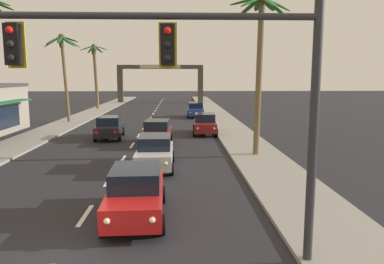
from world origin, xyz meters
name	(u,v)px	position (x,y,z in m)	size (l,w,h in m)	color
sidewalk_right	(238,136)	(7.80, 20.00, 0.07)	(3.20, 110.00, 0.14)	gray
sidewalk_left	(35,137)	(-7.80, 20.00, 0.07)	(3.20, 110.00, 0.14)	gray
lane_markings	(143,137)	(0.46, 19.94, 0.00)	(4.28, 88.63, 0.01)	silver
traffic_signal_mast	(173,70)	(3.08, 0.12, 4.84)	(10.51, 0.41, 6.83)	#2D2D33
sedan_lead_at_stop_bar	(136,193)	(1.76, 3.44, 0.85)	(2.07, 4.50, 1.68)	red
sedan_third_in_queue	(155,152)	(1.97, 10.20, 0.85)	(1.95, 4.45, 1.68)	silver
sedan_fifth_in_queue	(157,132)	(1.69, 16.96, 0.85)	(2.11, 4.51, 1.68)	maroon
sedan_oncoming_far	(110,127)	(-2.05, 19.65, 0.85)	(2.13, 4.52, 1.68)	black
sedan_parked_nearest_kerb	(205,124)	(5.33, 21.57, 0.85)	(2.08, 4.50, 1.68)	maroon
sedan_parked_mid_kerb	(196,110)	(5.17, 34.15, 0.85)	(2.08, 4.50, 1.68)	navy
palm_left_third	(63,57)	(-8.21, 29.50, 6.57)	(3.58, 3.78, 8.82)	brown
palm_left_farthest	(95,68)	(-8.46, 44.93, 5.86)	(3.87, 3.47, 9.12)	brown
palm_right_second	(260,41)	(7.83, 12.87, 6.63)	(3.46, 3.56, 9.30)	brown
town_gateway_arch	(160,78)	(0.00, 58.06, 4.32)	(15.07, 0.90, 6.63)	#423D38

